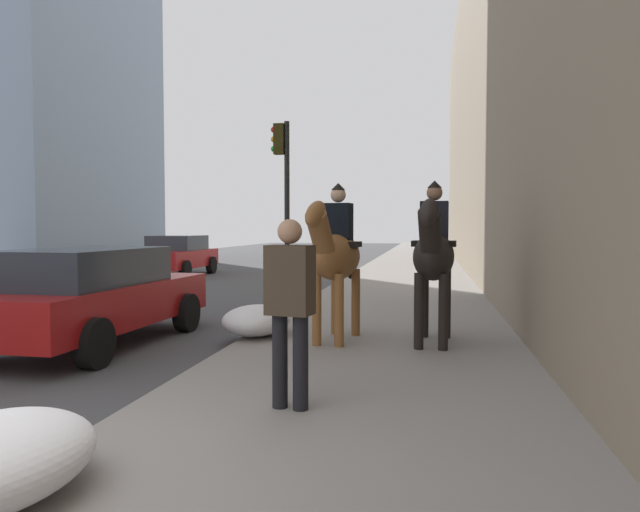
# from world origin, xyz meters

# --- Properties ---
(mounted_horse_near) EXTENTS (2.15, 0.75, 2.26)m
(mounted_horse_near) POSITION_xyz_m (5.28, -1.40, 1.36)
(mounted_horse_near) COLOR brown
(mounted_horse_near) RESTS_ON sidewalk_slab
(mounted_horse_far) EXTENTS (2.15, 0.67, 2.28)m
(mounted_horse_far) POSITION_xyz_m (5.29, -2.76, 1.38)
(mounted_horse_far) COLOR black
(mounted_horse_far) RESTS_ON sidewalk_slab
(pedestrian_greeting) EXTENTS (0.32, 0.44, 1.70)m
(pedestrian_greeting) POSITION_xyz_m (2.10, -1.49, 1.10)
(pedestrian_greeting) COLOR black
(pedestrian_greeting) RESTS_ON sidewalk_slab
(car_near_lane) EXTENTS (4.32, 1.96, 1.44)m
(car_near_lane) POSITION_xyz_m (4.85, 2.13, 0.76)
(car_near_lane) COLOR maroon
(car_near_lane) RESTS_ON ground
(car_mid_lane) EXTENTS (3.98, 2.04, 1.44)m
(car_mid_lane) POSITION_xyz_m (16.85, 6.21, 0.75)
(car_mid_lane) COLOR maroon
(car_mid_lane) RESTS_ON ground
(traffic_light_near_curb) EXTENTS (0.20, 0.44, 4.18)m
(traffic_light_near_curb) POSITION_xyz_m (10.35, 0.62, 2.78)
(traffic_light_near_curb) COLOR black
(traffic_light_near_curb) RESTS_ON ground
(snow_pile_far) EXTENTS (1.30, 1.00, 0.45)m
(snow_pile_far) POSITION_xyz_m (5.53, -0.15, 0.35)
(snow_pile_far) COLOR white
(snow_pile_far) RESTS_ON sidewalk_slab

